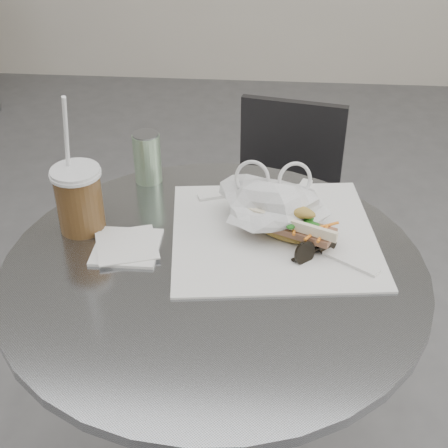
# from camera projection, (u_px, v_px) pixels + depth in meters

# --- Properties ---
(cafe_table) EXTENTS (0.76, 0.76, 0.74)m
(cafe_table) POSITION_uv_depth(u_px,v_px,m) (215.00, 372.00, 1.26)
(cafe_table) COLOR slate
(cafe_table) RESTS_ON ground
(chair_far) EXTENTS (0.38, 0.41, 0.73)m
(chair_far) POSITION_uv_depth(u_px,v_px,m) (277.00, 245.00, 1.86)
(chair_far) COLOR #29292B
(chair_far) RESTS_ON ground
(sandwich_paper) EXTENTS (0.42, 0.40, 0.00)m
(sandwich_paper) POSITION_uv_depth(u_px,v_px,m) (273.00, 234.00, 1.19)
(sandwich_paper) COLOR white
(sandwich_paper) RESTS_ON cafe_table
(banh_mi) EXTENTS (0.24, 0.17, 0.08)m
(banh_mi) POSITION_uv_depth(u_px,v_px,m) (286.00, 222.00, 1.15)
(banh_mi) COLOR #AE9142
(banh_mi) RESTS_ON sandwich_paper
(iced_coffee) EXTENTS (0.10, 0.10, 0.28)m
(iced_coffee) POSITION_uv_depth(u_px,v_px,m) (79.00, 198.00, 1.17)
(iced_coffee) COLOR brown
(iced_coffee) RESTS_ON cafe_table
(sunglasses) EXTENTS (0.09, 0.08, 0.04)m
(sunglasses) POSITION_uv_depth(u_px,v_px,m) (315.00, 249.00, 1.12)
(sunglasses) COLOR black
(sunglasses) RESTS_ON cafe_table
(plastic_bag) EXTENTS (0.20, 0.16, 0.10)m
(plastic_bag) POSITION_uv_depth(u_px,v_px,m) (272.00, 207.00, 1.18)
(plastic_bag) COLOR white
(plastic_bag) RESTS_ON cafe_table
(napkin_stack) EXTENTS (0.14, 0.14, 0.01)m
(napkin_stack) POSITION_uv_depth(u_px,v_px,m) (127.00, 246.00, 1.15)
(napkin_stack) COLOR white
(napkin_stack) RESTS_ON cafe_table
(drink_can) EXTENTS (0.06, 0.06, 0.11)m
(drink_can) POSITION_uv_depth(u_px,v_px,m) (147.00, 157.00, 1.33)
(drink_can) COLOR #5C9959
(drink_can) RESTS_ON cafe_table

